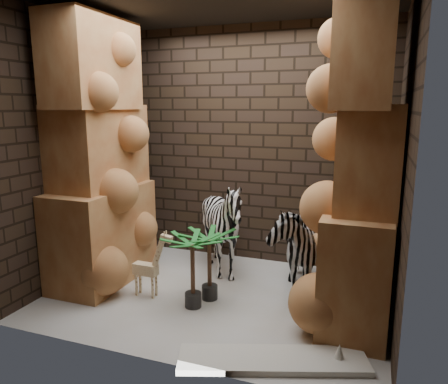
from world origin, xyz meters
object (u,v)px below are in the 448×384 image
at_px(zebra_right, 291,238).
at_px(palm_back, 193,272).
at_px(palm_front, 209,265).
at_px(giraffe_toy, 145,262).
at_px(surfboard, 273,360).
at_px(zebra_left, 223,232).

height_order(zebra_right, palm_back, zebra_right).
xyz_separation_m(palm_front, palm_back, (-0.09, -0.23, 0.00)).
bearing_deg(palm_back, giraffe_toy, 174.12).
bearing_deg(giraffe_toy, surfboard, -23.46).
height_order(zebra_left, surfboard, zebra_left).
distance_m(zebra_left, palm_front, 0.69).
bearing_deg(zebra_left, palm_front, -74.11).
height_order(giraffe_toy, palm_back, giraffe_toy).
distance_m(zebra_left, giraffe_toy, 1.02).
height_order(zebra_right, palm_front, zebra_right).
relative_size(zebra_left, giraffe_toy, 1.54).
relative_size(zebra_right, palm_back, 1.65).
distance_m(zebra_right, palm_front, 0.92).
bearing_deg(palm_front, zebra_left, 97.99).
height_order(giraffe_toy, surfboard, giraffe_toy).
bearing_deg(surfboard, palm_front, 116.43).
distance_m(giraffe_toy, palm_front, 0.69).
height_order(zebra_right, zebra_left, zebra_right).
height_order(palm_front, palm_back, palm_back).
bearing_deg(surfboard, palm_back, 127.34).
bearing_deg(palm_back, zebra_right, 38.12).
bearing_deg(surfboard, zebra_right, 76.72).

